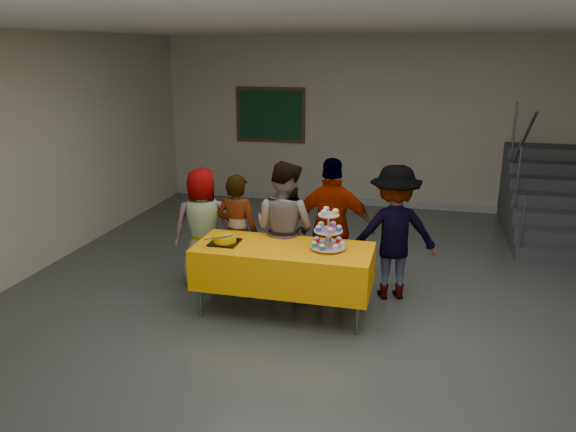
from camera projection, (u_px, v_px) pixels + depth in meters
name	position (u px, v px, depth m)	size (l,w,h in m)	color
room_shell	(339.00, 123.00, 5.07)	(10.00, 10.04, 3.02)	#4C514C
bake_table	(283.00, 266.00, 5.98)	(1.88, 0.78, 0.77)	#595960
cupcake_stand	(328.00, 234.00, 5.81)	(0.38, 0.38, 0.44)	silver
bear_cake	(225.00, 238.00, 6.01)	(0.32, 0.36, 0.12)	black
schoolchild_a	(203.00, 227.00, 6.74)	(0.70, 0.46, 1.44)	slate
schoolchild_b	(238.00, 233.00, 6.58)	(0.51, 0.34, 1.41)	slate
schoolchild_c	(285.00, 229.00, 6.42)	(0.77, 0.60, 1.58)	slate
schoolchild_d	(332.00, 229.00, 6.36)	(0.96, 0.40, 1.63)	slate
schoolchild_e	(394.00, 233.00, 6.35)	(1.00, 0.58, 1.55)	slate
staircase	(550.00, 202.00, 8.73)	(1.30, 2.40, 2.04)	#424447
noticeboard	(270.00, 115.00, 10.29)	(1.30, 0.05, 1.00)	#472B16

